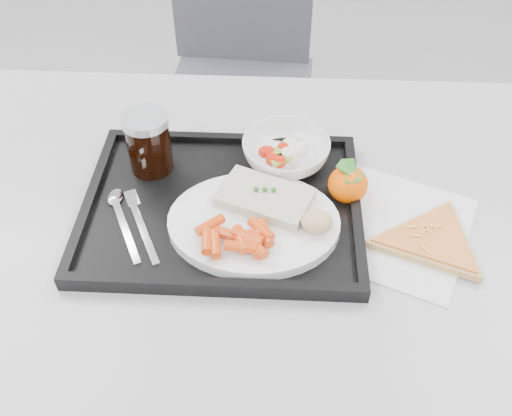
% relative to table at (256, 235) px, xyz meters
% --- Properties ---
extents(table, '(1.20, 0.80, 0.75)m').
position_rel_table_xyz_m(table, '(0.00, 0.00, 0.00)').
color(table, silver).
rests_on(table, ground).
extents(chair, '(0.44, 0.44, 0.93)m').
position_rel_table_xyz_m(chair, '(-0.09, 0.84, -0.15)').
color(chair, '#3E3E47').
rests_on(chair, ground).
extents(tray, '(0.45, 0.35, 0.03)m').
position_rel_table_xyz_m(tray, '(-0.05, -0.01, 0.08)').
color(tray, black).
rests_on(tray, table).
extents(dinner_plate, '(0.27, 0.27, 0.02)m').
position_rel_table_xyz_m(dinner_plate, '(-0.00, -0.06, 0.09)').
color(dinner_plate, white).
rests_on(dinner_plate, tray).
extents(fish_fillet, '(0.17, 0.13, 0.03)m').
position_rel_table_xyz_m(fish_fillet, '(0.02, -0.02, 0.11)').
color(fish_fillet, beige).
rests_on(fish_fillet, dinner_plate).
extents(bread_roll, '(0.06, 0.06, 0.03)m').
position_rel_table_xyz_m(bread_roll, '(0.10, -0.07, 0.12)').
color(bread_roll, '#E9BA84').
rests_on(bread_roll, dinner_plate).
extents(salad_bowl, '(0.15, 0.15, 0.05)m').
position_rel_table_xyz_m(salad_bowl, '(0.05, 0.10, 0.11)').
color(salad_bowl, white).
rests_on(salad_bowl, tray).
extents(cola_glass, '(0.08, 0.08, 0.11)m').
position_rel_table_xyz_m(cola_glass, '(-0.19, 0.08, 0.14)').
color(cola_glass, black).
rests_on(cola_glass, tray).
extents(cutlery, '(0.12, 0.16, 0.01)m').
position_rel_table_xyz_m(cutlery, '(-0.20, -0.04, 0.08)').
color(cutlery, silver).
rests_on(cutlery, tray).
extents(napkin, '(0.32, 0.32, 0.00)m').
position_rel_table_xyz_m(napkin, '(0.21, -0.03, 0.07)').
color(napkin, silver).
rests_on(napkin, table).
extents(tangerine, '(0.08, 0.08, 0.07)m').
position_rel_table_xyz_m(tangerine, '(0.15, 0.03, 0.10)').
color(tangerine, orange).
rests_on(tangerine, napkin).
extents(pizza_slice, '(0.24, 0.24, 0.02)m').
position_rel_table_xyz_m(pizza_slice, '(0.28, -0.07, 0.08)').
color(pizza_slice, tan).
rests_on(pizza_slice, napkin).
extents(carrot_pile, '(0.12, 0.08, 0.02)m').
position_rel_table_xyz_m(carrot_pile, '(-0.02, -0.11, 0.11)').
color(carrot_pile, '#DE410E').
rests_on(carrot_pile, dinner_plate).
extents(salad_contents, '(0.09, 0.08, 0.03)m').
position_rel_table_xyz_m(salad_contents, '(0.05, 0.09, 0.12)').
color(salad_contents, red).
rests_on(salad_contents, salad_bowl).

